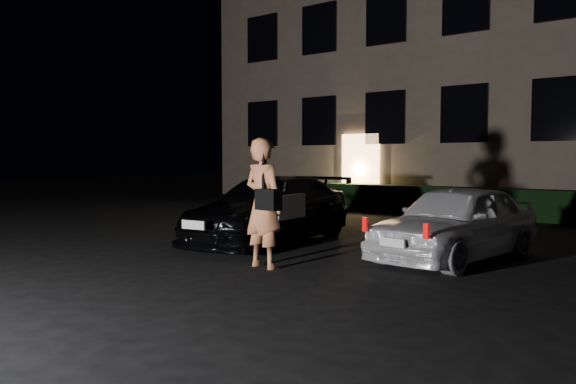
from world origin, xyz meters
The scene contains 6 objects.
ground centered at (0.00, 0.00, 0.00)m, with size 80.00×80.00×0.00m, color black.
building centered at (0.00, 14.99, 6.00)m, with size 20.00×8.11×12.00m.
hedge centered at (0.00, 10.50, 0.42)m, with size 15.00×0.70×0.85m, color black.
sedan centered at (-1.12, 3.31, 0.66)m, with size 2.34×4.72×1.31m.
hatch centered at (2.64, 3.60, 0.63)m, with size 1.96×3.86×1.26m.
man centered at (0.56, 1.14, 1.00)m, with size 0.83×0.56×1.99m.
Camera 1 is at (6.10, -5.40, 1.68)m, focal length 35.00 mm.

